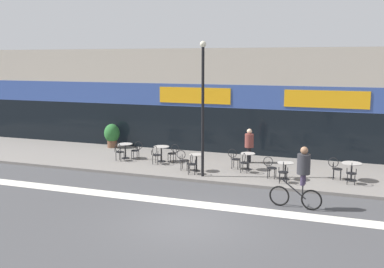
# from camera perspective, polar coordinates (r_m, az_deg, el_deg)

# --- Properties ---
(ground_plane) EXTENTS (120.00, 120.00, 0.00)m
(ground_plane) POSITION_cam_1_polar(r_m,az_deg,el_deg) (14.17, -0.47, -11.24)
(ground_plane) COLOR #424244
(sidewalk_slab) EXTENTS (40.00, 5.50, 0.12)m
(sidewalk_slab) POSITION_cam_1_polar(r_m,az_deg,el_deg) (20.80, 6.51, -4.36)
(sidewalk_slab) COLOR slate
(sidewalk_slab) RESTS_ON ground
(storefront_facade) EXTENTS (40.00, 4.06, 5.58)m
(storefront_facade) POSITION_cam_1_polar(r_m,az_deg,el_deg) (24.92, 9.16, 4.21)
(storefront_facade) COLOR #B2A899
(storefront_facade) RESTS_ON ground
(bike_lane_stripe) EXTENTS (36.00, 0.70, 0.01)m
(bike_lane_stripe) POSITION_cam_1_polar(r_m,az_deg,el_deg) (15.78, 1.86, -9.03)
(bike_lane_stripe) COLOR silver
(bike_lane_stripe) RESTS_ON ground
(bistro_table_0) EXTENTS (0.73, 0.73, 0.74)m
(bistro_table_0) POSITION_cam_1_polar(r_m,az_deg,el_deg) (22.60, -8.47, -1.76)
(bistro_table_0) COLOR black
(bistro_table_0) RESTS_ON sidewalk_slab
(bistro_table_1) EXTENTS (0.76, 0.76, 0.75)m
(bistro_table_1) POSITION_cam_1_polar(r_m,az_deg,el_deg) (21.71, -3.91, -2.12)
(bistro_table_1) COLOR black
(bistro_table_1) RESTS_ON sidewalk_slab
(bistro_table_2) EXTENTS (0.61, 0.61, 0.76)m
(bistro_table_2) POSITION_cam_1_polar(r_m,az_deg,el_deg) (19.83, 0.56, -3.24)
(bistro_table_2) COLOR black
(bistro_table_2) RESTS_ON sidewalk_slab
(bistro_table_3) EXTENTS (0.65, 0.65, 0.75)m
(bistro_table_3) POSITION_cam_1_polar(r_m,az_deg,el_deg) (20.24, 7.11, -3.05)
(bistro_table_3) COLOR black
(bistro_table_3) RESTS_ON sidewalk_slab
(bistro_table_4) EXTENTS (0.66, 0.66, 0.71)m
(bistro_table_4) POSITION_cam_1_polar(r_m,az_deg,el_deg) (18.87, 11.78, -4.17)
(bistro_table_4) COLOR black
(bistro_table_4) RESTS_ON sidewalk_slab
(bistro_table_5) EXTENTS (0.79, 0.79, 0.73)m
(bistro_table_5) POSITION_cam_1_polar(r_m,az_deg,el_deg) (19.42, 19.61, -4.06)
(bistro_table_5) COLOR black
(bistro_table_5) RESTS_ON sidewalk_slab
(cafe_chair_0_near) EXTENTS (0.44, 0.60, 0.90)m
(cafe_chair_0_near) POSITION_cam_1_polar(r_m,az_deg,el_deg) (22.07, -9.26, -2.09)
(cafe_chair_0_near) COLOR black
(cafe_chair_0_near) RESTS_ON sidewalk_slab
(cafe_chair_0_side) EXTENTS (0.60, 0.46, 0.90)m
(cafe_chair_0_side) POSITION_cam_1_polar(r_m,az_deg,el_deg) (22.33, -7.05, -1.90)
(cafe_chair_0_side) COLOR black
(cafe_chair_0_side) RESTS_ON sidewalk_slab
(cafe_chair_1_near) EXTENTS (0.44, 0.59, 0.90)m
(cafe_chair_1_near) POSITION_cam_1_polar(r_m,az_deg,el_deg) (21.16, -4.62, -2.49)
(cafe_chair_1_near) COLOR black
(cafe_chair_1_near) RESTS_ON sidewalk_slab
(cafe_chair_1_side) EXTENTS (0.58, 0.41, 0.90)m
(cafe_chair_1_side) POSITION_cam_1_polar(r_m,az_deg,el_deg) (21.47, -2.39, -2.30)
(cafe_chair_1_side) COLOR black
(cafe_chair_1_side) RESTS_ON sidewalk_slab
(cafe_chair_2_near) EXTENTS (0.45, 0.60, 0.90)m
(cafe_chair_2_near) POSITION_cam_1_polar(r_m,az_deg,el_deg) (19.25, -0.03, -3.66)
(cafe_chair_2_near) COLOR black
(cafe_chair_2_near) RESTS_ON sidewalk_slab
(cafe_chair_2_side) EXTENTS (0.59, 0.44, 0.90)m
(cafe_chair_2_side) POSITION_cam_1_polar(r_m,az_deg,el_deg) (20.03, -1.13, -3.15)
(cafe_chair_2_side) COLOR black
(cafe_chair_2_side) RESTS_ON sidewalk_slab
(cafe_chair_3_near) EXTENTS (0.43, 0.59, 0.90)m
(cafe_chair_3_near) POSITION_cam_1_polar(r_m,az_deg,el_deg) (19.64, 6.68, -3.46)
(cafe_chair_3_near) COLOR black
(cafe_chair_3_near) RESTS_ON sidewalk_slab
(cafe_chair_3_side) EXTENTS (0.58, 0.42, 0.90)m
(cafe_chair_3_side) POSITION_cam_1_polar(r_m,az_deg,el_deg) (20.38, 5.39, -2.97)
(cafe_chair_3_side) COLOR black
(cafe_chair_3_side) RESTS_ON sidewalk_slab
(cafe_chair_4_near) EXTENTS (0.44, 0.59, 0.90)m
(cafe_chair_4_near) POSITION_cam_1_polar(r_m,az_deg,el_deg) (18.27, 11.52, -4.58)
(cafe_chair_4_near) COLOR black
(cafe_chair_4_near) RESTS_ON sidewalk_slab
(cafe_chair_4_side) EXTENTS (0.59, 0.42, 0.90)m
(cafe_chair_4_side) POSITION_cam_1_polar(r_m,az_deg,el_deg) (18.97, 9.91, -4.01)
(cafe_chair_4_side) COLOR black
(cafe_chair_4_side) RESTS_ON sidewalk_slab
(cafe_chair_5_near) EXTENTS (0.40, 0.57, 0.90)m
(cafe_chair_5_near) POSITION_cam_1_polar(r_m,az_deg,el_deg) (18.82, 19.59, -4.53)
(cafe_chair_5_near) COLOR black
(cafe_chair_5_near) RESTS_ON sidewalk_slab
(cafe_chair_5_side) EXTENTS (0.58, 0.41, 0.90)m
(cafe_chair_5_side) POSITION_cam_1_polar(r_m,az_deg,el_deg) (19.44, 17.77, -4.00)
(cafe_chair_5_side) COLOR black
(cafe_chair_5_side) RESTS_ON sidewalk_slab
(planter_pot) EXTENTS (0.87, 0.87, 1.33)m
(planter_pot) POSITION_cam_1_polar(r_m,az_deg,el_deg) (25.54, -10.13, -0.08)
(planter_pot) COLOR brown
(planter_pot) RESTS_ON sidewalk_slab
(lamp_post) EXTENTS (0.26, 0.26, 5.62)m
(lamp_post) POSITION_cam_1_polar(r_m,az_deg,el_deg) (18.55, 1.38, 4.30)
(lamp_post) COLOR black
(lamp_post) RESTS_ON sidewalk_slab
(cyclist_0) EXTENTS (1.80, 0.55, 2.15)m
(cyclist_0) POSITION_cam_1_polar(r_m,az_deg,el_deg) (15.54, 13.72, -4.87)
(cyclist_0) COLOR black
(cyclist_0) RESTS_ON ground
(pedestrian_near_end) EXTENTS (0.46, 0.46, 1.64)m
(pedestrian_near_end) POSITION_cam_1_polar(r_m,az_deg,el_deg) (21.53, 7.28, -1.09)
(pedestrian_near_end) COLOR black
(pedestrian_near_end) RESTS_ON sidewalk_slab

